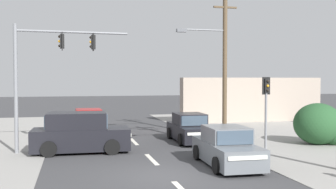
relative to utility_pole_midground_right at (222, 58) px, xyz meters
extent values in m
plane|color=#3A3A3D|center=(-5.13, -7.79, -4.70)|extent=(140.00, 140.00, 0.00)
cube|color=silver|center=(-5.13, -4.79, -4.69)|extent=(0.20, 2.40, 0.01)
cube|color=silver|center=(-5.13, 0.21, -4.69)|extent=(0.20, 2.40, 0.01)
cylinder|color=brown|center=(0.15, 0.00, -0.35)|extent=(0.26, 0.26, 8.69)
cube|color=brown|center=(0.15, 0.00, 2.89)|extent=(1.40, 0.12, 0.10)
cylinder|color=slate|center=(-1.15, 0.00, 1.56)|extent=(2.60, 0.10, 0.09)
cube|color=#595B60|center=(-2.45, 0.01, 1.49)|extent=(0.56, 0.28, 0.18)
cylinder|color=slate|center=(-10.96, -2.04, -1.70)|extent=(0.18, 0.18, 6.00)
cylinder|color=slate|center=(-8.36, -1.94, 1.00)|extent=(5.20, 0.31, 0.11)
cube|color=black|center=(-8.88, -1.96, 0.55)|extent=(0.21, 0.27, 0.68)
cube|color=black|center=(-8.88, -1.96, 0.55)|extent=(0.06, 0.44, 0.84)
sphere|color=black|center=(-9.00, -1.97, 0.77)|extent=(0.13, 0.13, 0.13)
sphere|color=orange|center=(-9.00, -1.97, 0.55)|extent=(0.13, 0.13, 0.13)
sphere|color=black|center=(-9.00, -1.97, 0.33)|extent=(0.13, 0.13, 0.13)
cube|color=black|center=(-7.42, -1.91, 0.55)|extent=(0.21, 0.27, 0.68)
cube|color=black|center=(-7.42, -1.91, 0.55)|extent=(0.06, 0.44, 0.84)
sphere|color=black|center=(-7.54, -1.91, 0.77)|extent=(0.13, 0.13, 0.13)
sphere|color=orange|center=(-7.54, -1.91, 0.55)|extent=(0.13, 0.13, 0.13)
sphere|color=black|center=(-7.54, -1.91, 0.33)|extent=(0.13, 0.13, 0.13)
cylinder|color=slate|center=(0.62, -4.10, -3.30)|extent=(0.12, 0.12, 2.80)
cube|color=black|center=(0.62, -4.10, -1.56)|extent=(0.29, 0.24, 0.68)
cube|color=black|center=(0.62, -4.10, -1.56)|extent=(0.44, 0.12, 0.84)
sphere|color=black|center=(0.64, -4.22, -1.34)|extent=(0.13, 0.13, 0.13)
sphere|color=orange|center=(0.64, -4.22, -1.56)|extent=(0.13, 0.13, 0.13)
sphere|color=black|center=(0.64, -4.22, -1.78)|extent=(0.13, 0.13, 0.13)
ellipsoid|color=#234C28|center=(4.18, -3.07, -3.60)|extent=(2.58, 2.32, 2.20)
ellipsoid|color=#234C28|center=(4.89, -3.46, -3.98)|extent=(1.42, 1.29, 1.43)
cube|color=#A39384|center=(5.87, 8.21, -2.90)|extent=(12.00, 1.00, 3.60)
cube|color=black|center=(-2.11, -0.48, -4.16)|extent=(1.78, 4.23, 0.80)
cube|color=black|center=(-2.11, -0.43, -3.45)|extent=(1.60, 1.93, 0.62)
cube|color=#384756|center=(-2.13, -1.40, -3.45)|extent=(1.44, 0.09, 0.53)
cube|color=#384756|center=(-2.09, 0.54, -3.45)|extent=(1.40, 0.09, 0.50)
cube|color=white|center=(-2.15, -2.60, -3.98)|extent=(1.45, 0.07, 0.14)
cylinder|color=black|center=(-1.28, -1.80, -4.38)|extent=(0.20, 0.64, 0.64)
cylinder|color=black|center=(-2.98, -1.77, -4.38)|extent=(0.20, 0.64, 0.64)
cylinder|color=black|center=(-1.23, 0.81, -4.38)|extent=(0.20, 0.64, 0.64)
cylinder|color=black|center=(-2.93, 0.84, -4.38)|extent=(0.20, 0.64, 0.64)
cube|color=black|center=(-8.04, -2.39, -4.06)|extent=(4.57, 2.02, 1.00)
cube|color=black|center=(-8.24, -2.38, -3.18)|extent=(2.77, 1.83, 0.76)
cube|color=#384756|center=(-6.87, -2.44, -3.18)|extent=(0.13, 1.58, 0.65)
cube|color=#384756|center=(-9.61, -2.33, -3.18)|extent=(0.12, 1.55, 0.61)
cube|color=white|center=(-5.77, -2.49, -3.84)|extent=(0.10, 1.56, 0.14)
cylinder|color=black|center=(-6.61, -1.53, -4.34)|extent=(0.73, 0.25, 0.72)
cylinder|color=black|center=(-6.68, -3.37, -4.34)|extent=(0.73, 0.25, 0.72)
cylinder|color=black|center=(-9.39, -1.42, -4.34)|extent=(0.73, 0.25, 0.72)
cylinder|color=black|center=(-9.47, -3.25, -4.34)|extent=(0.73, 0.25, 0.72)
cube|color=slate|center=(-2.46, -6.69, -4.16)|extent=(1.85, 4.26, 0.80)
cube|color=slate|center=(-2.46, -6.64, -3.45)|extent=(1.63, 1.95, 0.62)
cube|color=#384756|center=(-2.50, -7.61, -3.45)|extent=(1.44, 0.11, 0.53)
cube|color=#384756|center=(-2.43, -5.67, -3.45)|extent=(1.41, 0.11, 0.50)
cube|color=white|center=(-2.54, -8.81, -3.98)|extent=(1.45, 0.09, 0.14)
cylinder|color=black|center=(-1.66, -8.02, -4.38)|extent=(0.21, 0.65, 0.64)
cylinder|color=black|center=(-3.36, -7.96, -4.38)|extent=(0.21, 0.65, 0.64)
cylinder|color=black|center=(-1.57, -5.42, -4.38)|extent=(0.21, 0.65, 0.64)
cylinder|color=black|center=(-3.27, -5.36, -4.38)|extent=(0.21, 0.65, 0.64)
cube|color=maroon|center=(-7.43, 4.29, -4.16)|extent=(1.82, 4.25, 0.80)
cube|color=maroon|center=(-7.43, 4.24, -3.45)|extent=(1.61, 1.94, 0.62)
cube|color=#384756|center=(-7.45, 5.21, -3.45)|extent=(1.44, 0.10, 0.53)
cube|color=#384756|center=(-7.40, 3.27, -3.45)|extent=(1.41, 0.10, 0.50)
cube|color=white|center=(-7.49, 6.41, -3.98)|extent=(1.45, 0.08, 0.14)
cylinder|color=black|center=(-8.31, 5.57, -4.38)|extent=(0.21, 0.65, 0.64)
cylinder|color=black|center=(-6.61, 5.61, -4.38)|extent=(0.21, 0.65, 0.64)
cylinder|color=black|center=(-8.24, 2.96, -4.38)|extent=(0.21, 0.65, 0.64)
cylinder|color=black|center=(-6.54, 3.01, -4.38)|extent=(0.21, 0.65, 0.64)
camera|label=1|loc=(-8.44, -21.27, -1.27)|focal=42.00mm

